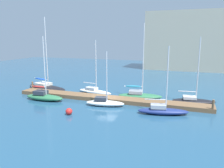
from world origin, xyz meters
name	(u,v)px	position (x,y,z in m)	size (l,w,h in m)	color
ground_plane	(107,100)	(0.00, 0.00, 0.00)	(120.00, 120.00, 0.00)	navy
dock_pier	(107,99)	(0.00, 0.00, 0.27)	(27.97, 2.27, 0.55)	brown
dock_piling_near_end	(33,87)	(-13.58, 0.99, 0.82)	(0.28, 0.28, 1.65)	brown
dock_piling_far_end	(213,107)	(13.58, -0.99, 0.82)	(0.28, 0.28, 1.65)	brown
sailboat_0	(46,86)	(-12.47, 3.06, 0.51)	(8.95, 4.69, 12.03)	black
sailboat_1	(44,96)	(-8.48, -2.90, 0.59)	(5.84, 1.97, 8.93)	#2D7047
sailboat_2	(94,91)	(-3.46, 3.28, 0.44)	(6.24, 2.77, 8.38)	white
sailboat_3	(104,102)	(0.61, -2.53, 0.49)	(5.21, 2.34, 7.03)	white
sailboat_4	(139,95)	(4.01, 2.69, 0.55)	(6.62, 3.13, 10.68)	#2D7047
sailboat_5	(163,110)	(8.13, -3.28, 0.50)	(5.96, 2.80, 7.79)	navy
sailboat_6	(193,100)	(11.41, 2.70, 0.45)	(5.82, 2.71, 8.84)	black
mooring_buoy_red	(69,111)	(-1.92, -7.13, 0.39)	(0.78, 0.78, 0.78)	red
harbor_building_distant	(187,41)	(8.99, 39.48, 7.94)	(22.11, 11.48, 15.88)	#BCB299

